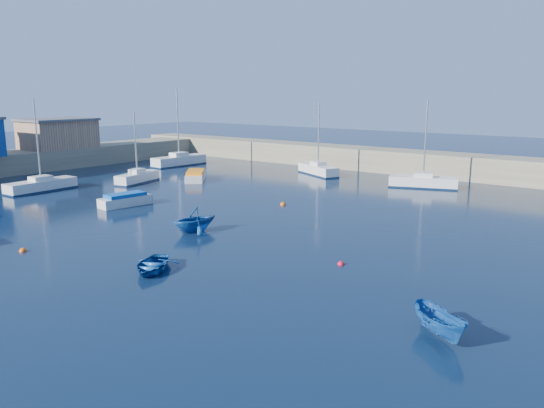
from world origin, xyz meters
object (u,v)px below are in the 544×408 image
Objects in this scene: sailboat_6 at (423,182)px; sailboat_2 at (41,185)px; sailboat_3 at (137,177)px; sailboat_4 at (179,160)px; dinghy_left at (194,219)px; motorboat_2 at (195,176)px; sailboat_5 at (318,169)px; brick_shed_a at (58,134)px; dinghy_right at (440,324)px; motorboat_1 at (126,200)px; dinghy_center at (152,265)px.

sailboat_2 is at bearing 110.75° from sailboat_6.
sailboat_4 is (-6.66, 11.96, 0.09)m from sailboat_3.
dinghy_left is at bearing -42.35° from sailboat_3.
dinghy_left is at bearing -37.21° from sailboat_4.
sailboat_2 is 1.73× the size of motorboat_2.
dinghy_left is at bearing -138.44° from sailboat_5.
sailboat_3 is 20.15m from sailboat_5.
sailboat_2 is at bearing -36.48° from brick_shed_a.
sailboat_6 is at bearing 59.05° from dinghy_right.
dinghy_right is at bearing -71.58° from motorboat_2.
motorboat_1 is (12.01, 0.67, -0.08)m from sailboat_2.
sailboat_2 is 1.19× the size of sailboat_3.
sailboat_5 reaches higher than motorboat_1.
sailboat_2 is 2.72× the size of dinghy_center.
sailboat_6 is 26.49m from dinghy_left.
dinghy_right is (29.59, -7.88, 0.07)m from motorboat_1.
sailboat_5 is 14.06m from motorboat_2.
motorboat_1 is 17.55m from dinghy_center.
dinghy_right is at bearing -12.91° from sailboat_2.
sailboat_4 is 1.14× the size of sailboat_6.
dinghy_left is (25.86, -22.39, 0.18)m from sailboat_4.
brick_shed_a reaches higher than dinghy_center.
dinghy_left is (15.66, -15.38, 0.36)m from motorboat_2.
motorboat_1 is 13.88m from motorboat_2.
sailboat_4 reaches higher than motorboat_2.
sailboat_3 is 2.29× the size of dinghy_center.
sailboat_2 is 37.14m from sailboat_6.
sailboat_3 is (3.46, 8.66, 0.01)m from sailboat_2.
brick_shed_a reaches higher than motorboat_2.
sailboat_6 reaches higher than dinghy_center.
sailboat_5 reaches higher than motorboat_2.
dinghy_left is (22.66, -1.76, 0.28)m from sailboat_2.
sailboat_2 is 2.95× the size of dinghy_right.
dinghy_right is at bearing -17.59° from brick_shed_a.
sailboat_6 reaches higher than motorboat_2.
sailboat_4 is at bearing 129.25° from sailboat_5.
motorboat_1 is at bearing -178.30° from dinghy_left.
dinghy_left is at bearing -5.01° from motorboat_1.
sailboat_4 is 19.07m from sailboat_5.
sailboat_6 is 34.08m from dinghy_right.
sailboat_3 is at bearing 112.42° from dinghy_center.
sailboat_4 is 1.94× the size of motorboat_2.
motorboat_2 is (21.15, 3.15, -3.61)m from brick_shed_a.
motorboat_2 is at bearing 8.47° from brick_shed_a.
sailboat_2 reaches higher than brick_shed_a.
motorboat_1 is at bearing -161.63° from sailboat_5.
sailboat_6 reaches higher than motorboat_1.
sailboat_6 is at bearing -67.09° from sailboat_5.
sailboat_4 is 25.09m from motorboat_1.
sailboat_4 reaches higher than sailboat_6.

